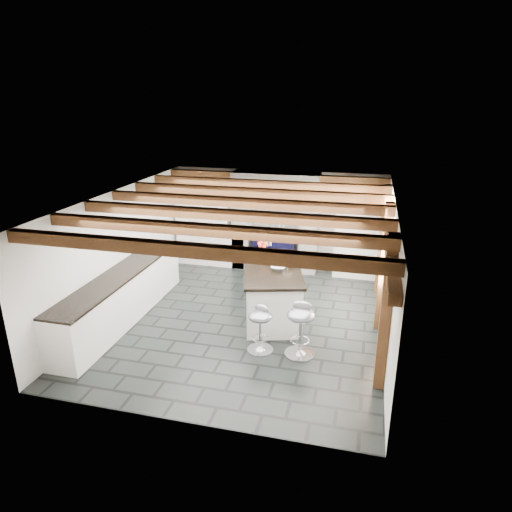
% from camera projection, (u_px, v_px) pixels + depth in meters
% --- Properties ---
extents(ground, '(6.00, 6.00, 0.00)m').
position_uv_depth(ground, '(246.00, 317.00, 8.60)').
color(ground, black).
rests_on(ground, ground).
extents(room_shell, '(6.00, 6.03, 6.00)m').
position_uv_depth(room_shell, '(235.00, 239.00, 9.67)').
color(room_shell, white).
rests_on(room_shell, ground).
extents(range_cooker, '(1.00, 0.63, 0.99)m').
position_uv_depth(range_cooker, '(275.00, 250.00, 10.89)').
color(range_cooker, black).
rests_on(range_cooker, ground).
extents(kitchen_island, '(1.50, 2.17, 1.30)m').
position_uv_depth(kitchen_island, '(272.00, 291.00, 8.53)').
color(kitchen_island, white).
rests_on(kitchen_island, ground).
extents(bar_stool_near, '(0.49, 0.49, 0.91)m').
position_uv_depth(bar_stool_near, '(301.00, 323.00, 7.19)').
color(bar_stool_near, silver).
rests_on(bar_stool_near, ground).
extents(bar_stool_far, '(0.51, 0.51, 0.80)m').
position_uv_depth(bar_stool_far, '(261.00, 323.00, 7.33)').
color(bar_stool_far, silver).
rests_on(bar_stool_far, ground).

